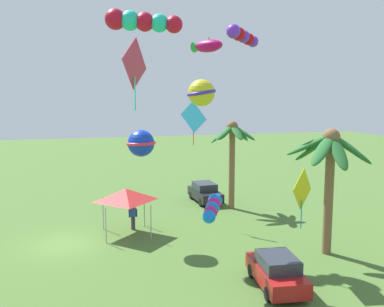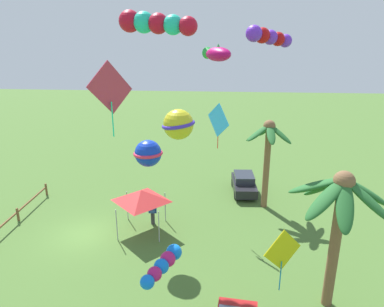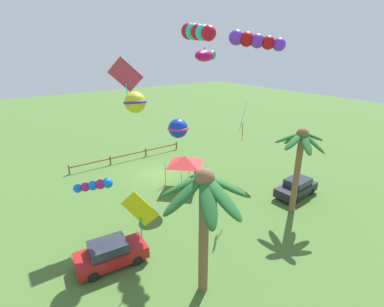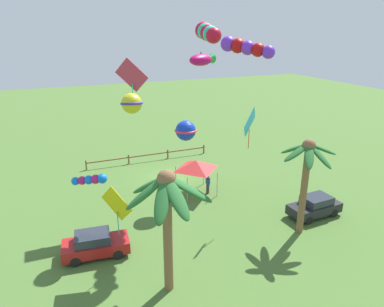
# 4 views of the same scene
# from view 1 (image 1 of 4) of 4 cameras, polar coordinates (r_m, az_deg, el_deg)

# --- Properties ---
(ground_plane) EXTENTS (120.00, 120.00, 0.00)m
(ground_plane) POSITION_cam_1_polar(r_m,az_deg,el_deg) (26.27, -16.19, -11.33)
(ground_plane) COLOR #476B2D
(palm_tree_0) EXTENTS (4.23, 4.49, 6.73)m
(palm_tree_0) POSITION_cam_1_polar(r_m,az_deg,el_deg) (23.71, 17.70, -0.62)
(palm_tree_0) COLOR brown
(palm_tree_0) RESTS_ON ground
(palm_tree_1) EXTENTS (3.75, 3.33, 6.54)m
(palm_tree_1) POSITION_cam_1_polar(r_m,az_deg,el_deg) (31.82, 5.29, 1.38)
(palm_tree_1) COLOR brown
(palm_tree_1) RESTS_ON ground
(parked_car_0) EXTENTS (3.98, 1.90, 1.51)m
(parked_car_0) POSITION_cam_1_polar(r_m,az_deg,el_deg) (34.34, 1.72, -5.15)
(parked_car_0) COLOR black
(parked_car_0) RESTS_ON ground
(parked_car_1) EXTENTS (4.05, 2.09, 1.51)m
(parked_car_1) POSITION_cam_1_polar(r_m,az_deg,el_deg) (20.11, 11.08, -14.97)
(parked_car_1) COLOR #A51919
(parked_car_1) RESTS_ON ground
(spectator_0) EXTENTS (0.26, 0.55, 1.59)m
(spectator_0) POSITION_cam_1_polar(r_m,az_deg,el_deg) (27.76, -7.77, -8.27)
(spectator_0) COLOR #38383D
(spectator_0) RESTS_ON ground
(festival_tent) EXTENTS (2.86, 2.86, 2.85)m
(festival_tent) POSITION_cam_1_polar(r_m,az_deg,el_deg) (26.47, -8.73, -5.39)
(festival_tent) COLOR #9E9EA3
(festival_tent) RESTS_ON ground
(kite_fish_0) EXTENTS (2.25, 1.79, 0.88)m
(kite_fish_0) POSITION_cam_1_polar(r_m,az_deg,el_deg) (25.21, 1.99, 13.98)
(kite_fish_0) COLOR #B70B5B
(kite_tube_1) EXTENTS (1.92, 4.45, 1.41)m
(kite_tube_1) POSITION_cam_1_polar(r_m,az_deg,el_deg) (26.56, -6.75, 16.88)
(kite_tube_1) COLOR #B60F26
(kite_diamond_2) EXTENTS (1.66, 1.36, 2.92)m
(kite_diamond_2) POSITION_cam_1_polar(r_m,az_deg,el_deg) (28.52, 0.19, 4.77)
(kite_diamond_2) COLOR #32B3E7
(kite_diamond_3) EXTENTS (2.03, 1.42, 3.39)m
(kite_diamond_3) POSITION_cam_1_polar(r_m,az_deg,el_deg) (20.94, -7.57, 11.51)
(kite_diamond_3) COLOR #B62F4D
(kite_tube_4) EXTENTS (2.19, 1.36, 0.81)m
(kite_tube_4) POSITION_cam_1_polar(r_m,az_deg,el_deg) (18.47, 2.73, -7.10)
(kite_tube_4) COLOR blue
(kite_tube_5) EXTENTS (2.22, 2.62, 1.15)m
(kite_tube_5) POSITION_cam_1_polar(r_m,az_deg,el_deg) (27.44, 6.63, 15.13)
(kite_tube_5) COLOR #6A2AD2
(kite_ball_6) EXTENTS (2.33, 2.33, 1.53)m
(kite_ball_6) POSITION_cam_1_polar(r_m,az_deg,el_deg) (24.82, -6.73, 1.35)
(kite_ball_6) COLOR #1134C2
(kite_ball_7) EXTENTS (1.64, 1.65, 1.28)m
(kite_ball_7) POSITION_cam_1_polar(r_m,az_deg,el_deg) (20.71, 1.25, 8.00)
(kite_ball_7) COLOR gold
(kite_diamond_8) EXTENTS (1.33, 1.67, 2.92)m
(kite_diamond_8) POSITION_cam_1_polar(r_m,az_deg,el_deg) (20.89, 14.31, -4.70)
(kite_diamond_8) COLOR #D1C30F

